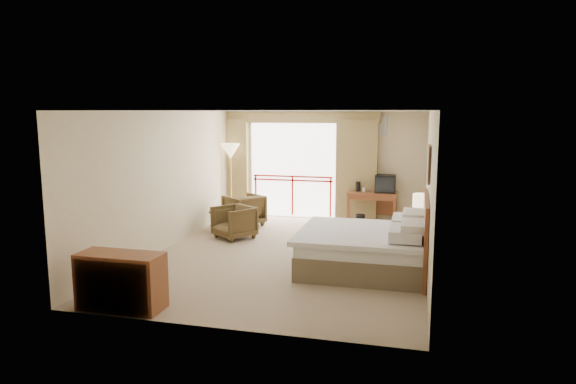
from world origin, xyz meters
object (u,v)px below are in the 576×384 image
(dresser, at_px, (121,281))
(armchair_far, at_px, (244,225))
(nightstand, at_px, (419,238))
(floor_lamp, at_px, (230,154))
(bed, at_px, (366,248))
(armchair_near, at_px, (234,238))
(desk, at_px, (372,199))
(side_table, at_px, (219,218))
(wastebasket, at_px, (360,221))
(table_lamp, at_px, (421,201))
(tv, at_px, (385,184))

(dresser, bearing_deg, armchair_far, 93.93)
(nightstand, distance_m, floor_lamp, 5.35)
(armchair_far, bearing_deg, bed, 85.28)
(nightstand, relative_size, dresser, 0.49)
(armchair_near, xyz_separation_m, dresser, (-0.11, -4.16, 0.39))
(armchair_near, relative_size, dresser, 0.65)
(desk, xyz_separation_m, side_table, (-3.27, -1.80, -0.28))
(wastebasket, distance_m, dresser, 6.50)
(nightstand, xyz_separation_m, table_lamp, (0.00, 0.05, 0.71))
(table_lamp, bearing_deg, floor_lamp, 154.86)
(tv, height_order, floor_lamp, floor_lamp)
(dresser, bearing_deg, table_lamp, 47.94)
(tv, xyz_separation_m, wastebasket, (-0.54, -0.41, -0.84))
(desk, relative_size, tv, 2.51)
(wastebasket, bearing_deg, side_table, -156.14)
(nightstand, height_order, table_lamp, table_lamp)
(desk, relative_size, side_table, 2.47)
(floor_lamp, bearing_deg, nightstand, -25.64)
(wastebasket, xyz_separation_m, armchair_near, (-2.50, -1.79, -0.14))
(floor_lamp, height_order, dresser, floor_lamp)
(nightstand, bearing_deg, floor_lamp, 155.45)
(nightstand, relative_size, armchair_near, 0.75)
(floor_lamp, bearing_deg, bed, -43.21)
(armchair_far, bearing_deg, desk, 145.19)
(tv, bearing_deg, nightstand, -88.15)
(nightstand, bearing_deg, wastebasket, 125.04)
(table_lamp, height_order, tv, tv)
(tv, distance_m, side_table, 4.02)
(wastebasket, bearing_deg, armchair_near, -144.40)
(floor_lamp, bearing_deg, dresser, -83.50)
(table_lamp, bearing_deg, armchair_near, 177.37)
(tv, relative_size, floor_lamp, 0.25)
(wastebasket, xyz_separation_m, floor_lamp, (-3.31, 0.23, 1.49))
(floor_lamp, relative_size, dresser, 1.62)
(wastebasket, distance_m, armchair_far, 2.77)
(dresser, bearing_deg, armchair_near, 91.30)
(table_lamp, bearing_deg, armchair_far, 160.48)
(armchair_near, bearing_deg, nightstand, 32.66)
(bed, distance_m, dresser, 4.04)
(side_table, bearing_deg, table_lamp, -8.11)
(dresser, bearing_deg, side_table, 98.06)
(tv, relative_size, wastebasket, 1.64)
(nightstand, bearing_deg, tv, 109.78)
(nightstand, distance_m, armchair_far, 4.34)
(tv, relative_size, dresser, 0.40)
(wastebasket, relative_size, armchair_near, 0.38)
(nightstand, distance_m, armchair_near, 3.87)
(tv, xyz_separation_m, armchair_far, (-3.25, -0.93, -0.99))
(nightstand, bearing_deg, desk, 115.38)
(table_lamp, distance_m, side_table, 4.48)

